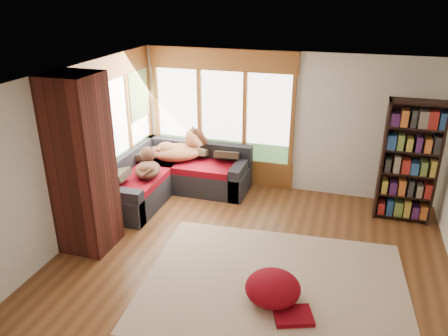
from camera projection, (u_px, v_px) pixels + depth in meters
The scene contains 16 objects.
floor at pixel (251, 257), 6.33m from camera, with size 5.50×5.50×0.00m, color #583118.
ceiling at pixel (256, 78), 5.32m from camera, with size 5.50×5.50×0.00m, color white.
wall_back at pixel (284, 123), 8.03m from camera, with size 5.50×0.04×2.60m, color silver.
wall_front at pixel (184, 292), 3.62m from camera, with size 5.50×0.04×2.60m, color silver.
wall_left at pixel (75, 154), 6.56m from camera, with size 0.04×5.00×2.60m, color silver.
windows_back at pixel (222, 116), 8.31m from camera, with size 2.82×0.10×1.90m.
windows_left at pixel (117, 128), 7.59m from camera, with size 0.10×2.62×1.90m.
roller_blind at pixel (139, 95), 8.16m from camera, with size 0.03×0.72×0.90m, color #819B5A.
brick_chimney at pixel (82, 165), 6.16m from camera, with size 0.70×0.70×2.60m, color #471914.
sectional_sofa at pixel (172, 177), 8.23m from camera, with size 2.20×2.20×0.80m.
area_rug at pixel (274, 284), 5.76m from camera, with size 3.42×2.61×0.01m, color beige.
bookshelf at pixel (409, 162), 7.01m from camera, with size 0.87×0.29×2.03m.
pouf at pixel (273, 287), 5.40m from camera, with size 0.69×0.69×0.38m, color maroon.
dog_tan at pixel (182, 148), 8.26m from camera, with size 1.10×0.96×0.54m.
dog_brindle at pixel (148, 165), 7.65m from camera, with size 0.66×0.80×0.39m.
throw_pillows at pixel (176, 153), 8.08m from camera, with size 1.98×1.68×0.45m.
Camera 1 is at (1.17, -5.21, 3.66)m, focal length 35.00 mm.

